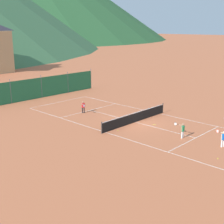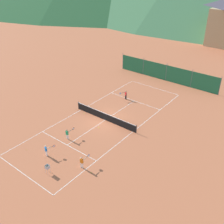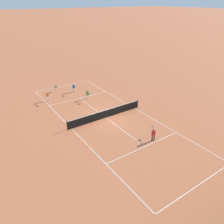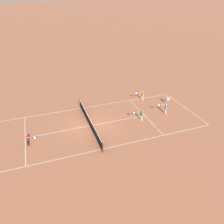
% 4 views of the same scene
% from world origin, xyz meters
% --- Properties ---
extents(ground_plane, '(600.00, 600.00, 0.00)m').
position_xyz_m(ground_plane, '(0.00, 0.00, 0.00)').
color(ground_plane, '#B7603D').
extents(court_line_markings, '(8.25, 23.85, 0.01)m').
position_xyz_m(court_line_markings, '(0.00, 0.00, 0.00)').
color(court_line_markings, white).
rests_on(court_line_markings, ground).
extents(tennis_net, '(9.18, 0.08, 1.06)m').
position_xyz_m(tennis_net, '(0.00, 0.00, 0.50)').
color(tennis_net, '#2D2D2D').
rests_on(tennis_net, ground).
extents(player_far_baseline, '(0.43, 1.05, 1.26)m').
position_xyz_m(player_far_baseline, '(-0.77, -5.56, 0.74)').
color(player_far_baseline, white).
rests_on(player_far_baseline, ground).
extents(player_near_service, '(0.74, 0.95, 1.27)m').
position_xyz_m(player_near_service, '(-1.27, 6.06, 0.74)').
color(player_near_service, black).
rests_on(player_near_service, ground).
extents(player_far_service, '(0.44, 1.06, 1.29)m').
position_xyz_m(player_far_service, '(3.67, -7.92, 0.75)').
color(player_far_service, white).
rests_on(player_far_service, ground).
extents(player_near_baseline, '(0.72, 0.95, 1.25)m').
position_xyz_m(player_near_baseline, '(-0.37, -8.81, 0.73)').
color(player_near_baseline, white).
rests_on(player_near_baseline, ground).
extents(tennis_ball_by_net_left, '(0.07, 0.07, 0.07)m').
position_xyz_m(tennis_ball_by_net_left, '(0.44, -1.80, 0.03)').
color(tennis_ball_by_net_left, '#CCE033').
rests_on(tennis_ball_by_net_left, ground).
extents(tennis_ball_by_net_right, '(0.07, 0.07, 0.07)m').
position_xyz_m(tennis_ball_by_net_right, '(0.60, -1.88, 0.03)').
color(tennis_ball_by_net_right, '#CCE033').
rests_on(tennis_ball_by_net_right, ground).
extents(tennis_ball_alley_right, '(0.07, 0.07, 0.07)m').
position_xyz_m(tennis_ball_alley_right, '(-3.06, -0.52, 0.03)').
color(tennis_ball_alley_right, '#CCE033').
rests_on(tennis_ball_alley_right, ground).
extents(tennis_ball_service_box, '(0.07, 0.07, 0.07)m').
position_xyz_m(tennis_ball_service_box, '(4.83, -7.98, 0.03)').
color(tennis_ball_service_box, '#CCE033').
rests_on(tennis_ball_service_box, ground).
extents(tennis_ball_alley_left, '(0.07, 0.07, 0.07)m').
position_xyz_m(tennis_ball_alley_left, '(-2.74, -9.60, 0.03)').
color(tennis_ball_alley_left, '#CCE033').
rests_on(tennis_ball_alley_left, ground).
extents(ball_hopper, '(0.36, 0.36, 0.89)m').
position_xyz_m(ball_hopper, '(1.67, -10.40, 0.65)').
color(ball_hopper, '#B7B7BC').
rests_on(ball_hopper, ground).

